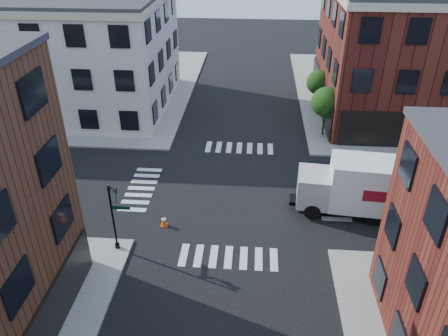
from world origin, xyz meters
TOP-DOWN VIEW (x-y plane):
  - ground at (0.00, 0.00)m, footprint 120.00×120.00m
  - sidewalk_ne at (21.00, 21.00)m, footprint 30.00×30.00m
  - sidewalk_nw at (-21.00, 21.00)m, footprint 30.00×30.00m
  - building_nw at (-19.00, 16.00)m, footprint 22.00×16.00m
  - tree_near at (7.56, 9.98)m, footprint 2.69×2.69m
  - tree_far at (7.56, 15.98)m, footprint 2.43×2.43m
  - signal_pole at (-6.72, -6.68)m, footprint 1.29×1.24m
  - box_truck at (8.83, -1.85)m, footprint 9.07×3.46m
  - traffic_cone at (-4.43, -4.27)m, footprint 0.47×0.47m

SIDE VIEW (x-z plane):
  - ground at x=0.00m, z-range 0.00..0.00m
  - sidewalk_ne at x=21.00m, z-range 0.00..0.15m
  - sidewalk_nw at x=-21.00m, z-range 0.00..0.15m
  - traffic_cone at x=-4.43m, z-range -0.01..0.76m
  - box_truck at x=8.83m, z-range 0.08..4.11m
  - signal_pole at x=-6.72m, z-range 0.56..5.16m
  - tree_far at x=7.56m, z-range 0.84..4.91m
  - tree_near at x=7.56m, z-range 0.91..5.41m
  - building_nw at x=-19.00m, z-range 0.00..11.00m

